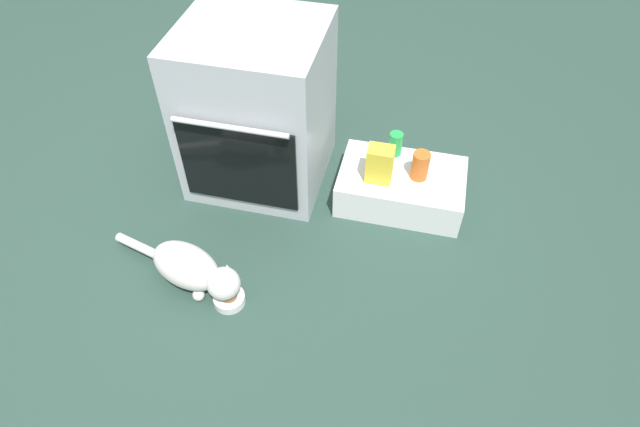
# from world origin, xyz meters

# --- Properties ---
(ground) EXTENTS (8.00, 8.00, 0.00)m
(ground) POSITION_xyz_m (0.00, 0.00, 0.00)
(ground) COLOR #284238
(oven) EXTENTS (0.63, 0.64, 0.79)m
(oven) POSITION_xyz_m (0.03, 0.42, 0.40)
(oven) COLOR #B7BABF
(oven) RESTS_ON ground
(pantry_cabinet) EXTENTS (0.59, 0.38, 0.18)m
(pantry_cabinet) POSITION_xyz_m (0.74, 0.38, 0.09)
(pantry_cabinet) COLOR white
(pantry_cabinet) RESTS_ON ground
(food_bowl) EXTENTS (0.13, 0.13, 0.07)m
(food_bowl) POSITION_xyz_m (0.13, -0.39, 0.03)
(food_bowl) COLOR white
(food_bowl) RESTS_ON ground
(cat) EXTENTS (0.66, 0.28, 0.20)m
(cat) POSITION_xyz_m (-0.04, -0.33, 0.11)
(cat) COLOR silver
(cat) RESTS_ON ground
(sauce_jar) EXTENTS (0.08, 0.08, 0.14)m
(sauce_jar) POSITION_xyz_m (0.81, 0.37, 0.25)
(sauce_jar) COLOR #D16023
(sauce_jar) RESTS_ON pantry_cabinet
(soda_can) EXTENTS (0.07, 0.07, 0.12)m
(soda_can) POSITION_xyz_m (0.68, 0.51, 0.24)
(soda_can) COLOR green
(soda_can) RESTS_ON pantry_cabinet
(snack_bag) EXTENTS (0.12, 0.09, 0.18)m
(snack_bag) POSITION_xyz_m (0.63, 0.31, 0.27)
(snack_bag) COLOR yellow
(snack_bag) RESTS_ON pantry_cabinet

